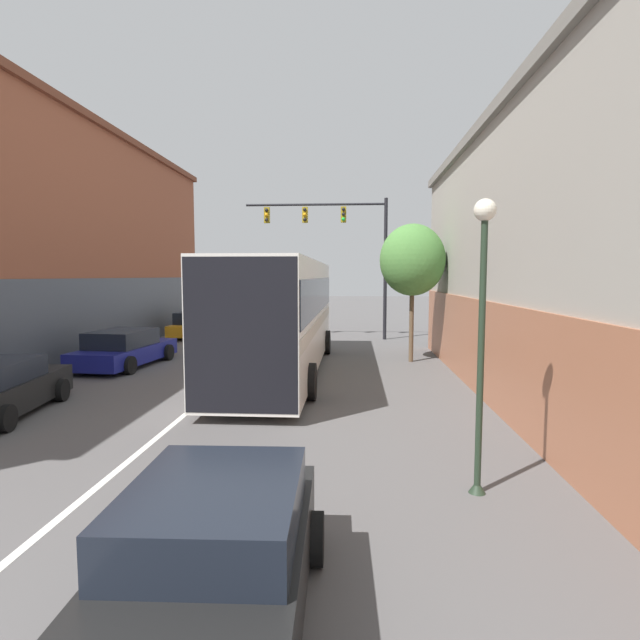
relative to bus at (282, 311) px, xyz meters
name	(u,v)px	position (x,y,z in m)	size (l,w,h in m)	color
lane_center_line	(228,379)	(-1.57, -1.39, -2.11)	(0.14, 40.88, 0.01)	silver
bus	(282,311)	(0.00, 0.00, 0.00)	(2.92, 12.75, 3.78)	silver
hatchback_foreground	(211,566)	(1.13, -12.63, -1.46)	(2.08, 3.93, 1.36)	black
parked_car_left_near	(125,349)	(-5.90, 0.59, -1.48)	(2.43, 4.79, 1.34)	navy
parked_car_left_far	(197,325)	(-6.00, 9.34, -1.46)	(2.28, 4.21, 1.37)	orange
parked_car_left_distant	(225,317)	(-5.84, 14.72, -1.47)	(2.28, 4.14, 1.36)	orange
traffic_signal_gantry	(341,236)	(1.79, 9.03, 3.22)	(7.30, 0.36, 7.25)	black
street_lamp	(482,322)	(4.32, -9.42, 0.51)	(0.33, 0.33, 4.41)	#233323
street_tree_near	(412,260)	(4.66, 2.30, 1.77)	(2.47, 2.22, 5.26)	brown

